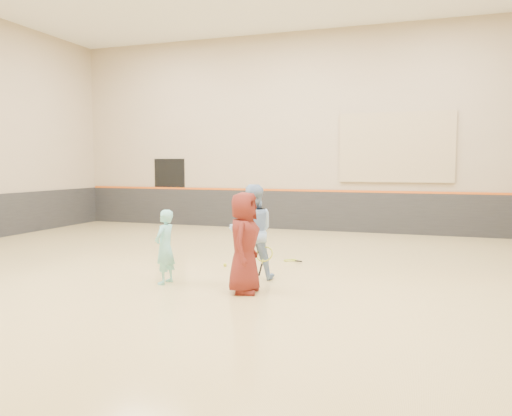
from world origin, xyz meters
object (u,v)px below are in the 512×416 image
(girl, at_px, (165,247))
(instructor, at_px, (252,232))
(young_man, at_px, (244,243))
(spare_racket, at_px, (290,259))

(girl, bearing_deg, instructor, 125.90)
(young_man, bearing_deg, instructor, 5.92)
(young_man, xyz_separation_m, spare_racket, (0.03, 2.74, -0.75))
(instructor, distance_m, spare_racket, 1.96)
(instructor, bearing_deg, girl, 9.75)
(girl, xyz_separation_m, young_man, (1.47, -0.13, 0.16))
(instructor, height_order, spare_racket, instructor)
(girl, relative_size, young_man, 0.79)
(instructor, relative_size, spare_racket, 2.65)
(young_man, height_order, spare_racket, young_man)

